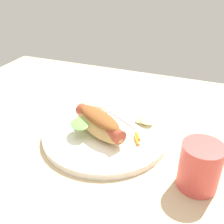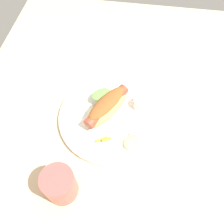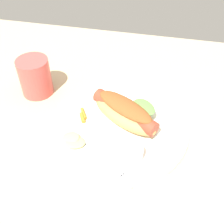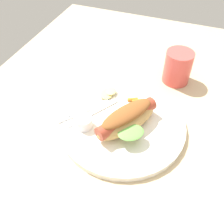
% 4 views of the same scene
% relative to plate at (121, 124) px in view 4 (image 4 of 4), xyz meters
% --- Properties ---
extents(ground_plane, '(1.20, 0.90, 0.02)m').
position_rel_plate_xyz_m(ground_plane, '(0.01, -0.00, -0.02)').
color(ground_plane, tan).
extents(plate, '(0.31, 0.31, 0.02)m').
position_rel_plate_xyz_m(plate, '(0.00, 0.00, 0.00)').
color(plate, white).
rests_on(plate, ground_plane).
extents(hot_dog, '(0.18, 0.14, 0.06)m').
position_rel_plate_xyz_m(hot_dog, '(-0.01, -0.02, 0.04)').
color(hot_dog, tan).
rests_on(hot_dog, plate).
extents(sauce_ramekin, '(0.04, 0.04, 0.03)m').
position_rel_plate_xyz_m(sauce_ramekin, '(-0.05, 0.08, 0.02)').
color(sauce_ramekin, white).
rests_on(sauce_ramekin, plate).
extents(fork, '(0.12, 0.10, 0.00)m').
position_rel_plate_xyz_m(fork, '(0.00, 0.10, 0.01)').
color(fork, silver).
rests_on(fork, plate).
extents(knife, '(0.13, 0.09, 0.00)m').
position_rel_plate_xyz_m(knife, '(0.00, 0.08, 0.01)').
color(knife, silver).
rests_on(knife, plate).
extents(chips_pile, '(0.06, 0.05, 0.01)m').
position_rel_plate_xyz_m(chips_pile, '(0.08, 0.07, 0.01)').
color(chips_pile, '#DBD076').
rests_on(chips_pile, plate).
extents(carrot_garnish, '(0.02, 0.04, 0.01)m').
position_rel_plate_xyz_m(carrot_garnish, '(0.08, -0.01, 0.01)').
color(carrot_garnish, orange).
rests_on(carrot_garnish, plate).
extents(drinking_cup, '(0.08, 0.08, 0.10)m').
position_rel_plate_xyz_m(drinking_cup, '(0.23, -0.09, 0.04)').
color(drinking_cup, '#D84C47').
rests_on(drinking_cup, ground_plane).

